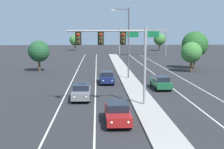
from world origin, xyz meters
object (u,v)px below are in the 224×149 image
object	(u,v)px
car_oncoming_red	(117,112)
tree_far_right_b	(191,52)
tree_far_right_c	(160,39)
street_lamp_median	(127,39)
car_oncoming_grey	(82,91)
car_oncoming_navy	(107,77)
overhead_signal_mast	(118,48)
car_receding_green	(161,82)
tree_far_left_c	(39,51)
tree_far_right_a	(195,45)
highway_sign_gantry	(143,33)
tree_far_left_a	(75,40)

from	to	relation	value
car_oncoming_red	tree_far_right_b	xyz separation A→B (m)	(14.29, 27.22, 2.50)
tree_far_right_c	car_oncoming_red	bearing A→B (deg)	-104.05
street_lamp_median	car_oncoming_grey	distance (m)	14.72
car_oncoming_navy	overhead_signal_mast	bearing A→B (deg)	-86.94
car_receding_green	tree_far_right_b	size ratio (longest dim) A/B	0.88
tree_far_left_c	street_lamp_median	bearing A→B (deg)	-31.98
overhead_signal_mast	tree_far_right_a	bearing A→B (deg)	59.02
tree_far_right_b	tree_far_right_c	xyz separation A→B (m)	(5.60, 52.28, 0.55)
tree_far_right_c	tree_far_right_a	xyz separation A→B (m)	(-3.75, -48.30, 0.57)
car_oncoming_grey	highway_sign_gantry	bearing A→B (deg)	74.75
tree_far_right_b	tree_far_left_c	bearing A→B (deg)	175.21
car_oncoming_navy	tree_far_right_a	bearing A→B (deg)	40.53
tree_far_left_a	tree_far_right_c	world-z (taller)	tree_far_right_c
street_lamp_median	highway_sign_gantry	size ratio (longest dim) A/B	0.75
car_receding_green	tree_far_right_b	bearing A→B (deg)	60.14
car_oncoming_navy	street_lamp_median	bearing A→B (deg)	47.80
highway_sign_gantry	tree_far_left_c	distance (m)	38.50
car_oncoming_navy	highway_sign_gantry	bearing A→B (deg)	75.20
tree_far_left_a	tree_far_left_c	size ratio (longest dim) A/B	1.04
tree_far_right_b	car_oncoming_grey	bearing A→B (deg)	-132.14
tree_far_right_a	street_lamp_median	bearing A→B (deg)	-141.37
tree_far_left_c	tree_far_right_b	bearing A→B (deg)	-4.79
overhead_signal_mast	tree_far_left_c	world-z (taller)	overhead_signal_mast
car_oncoming_navy	tree_far_left_c	xyz separation A→B (m)	(-11.18, 12.19, 2.62)
car_oncoming_red	car_oncoming_grey	bearing A→B (deg)	111.44
car_receding_green	tree_far_right_c	distance (m)	67.98
car_oncoming_navy	tree_far_right_c	world-z (taller)	tree_far_right_c
street_lamp_median	car_receding_green	xyz separation A→B (m)	(3.36, -7.52, -4.97)
car_oncoming_red	car_receding_green	bearing A→B (deg)	64.76
tree_far_right_c	tree_far_left_c	distance (m)	59.11
car_oncoming_navy	tree_far_right_b	size ratio (longest dim) A/B	0.88
car_receding_green	tree_far_right_b	world-z (taller)	tree_far_right_b
car_receding_green	highway_sign_gantry	world-z (taller)	highway_sign_gantry
highway_sign_gantry	car_oncoming_navy	bearing A→B (deg)	-104.80
street_lamp_median	car_oncoming_navy	bearing A→B (deg)	-132.20
tree_far_right_a	tree_far_left_a	bearing A→B (deg)	116.43
car_oncoming_navy	tree_far_right_a	world-z (taller)	tree_far_right_a
street_lamp_median	car_oncoming_red	distance (m)	21.29
tree_far_left_a	tree_far_left_c	world-z (taller)	tree_far_left_a
street_lamp_median	car_receding_green	size ratio (longest dim) A/B	2.22
tree_far_right_c	highway_sign_gantry	bearing A→B (deg)	-114.57
car_oncoming_navy	highway_sign_gantry	size ratio (longest dim) A/B	0.34
car_receding_green	tree_far_left_a	size ratio (longest dim) A/B	0.82
car_oncoming_red	tree_far_right_a	distance (m)	35.32
tree_far_right_a	car_oncoming_grey	bearing A→B (deg)	-129.68
street_lamp_median	car_receding_green	bearing A→B (deg)	-65.93
tree_far_left_a	tree_far_right_a	xyz separation A→B (m)	(25.28, -50.87, 0.86)
highway_sign_gantry	tree_far_left_c	bearing A→B (deg)	-126.05
car_receding_green	tree_far_left_c	world-z (taller)	tree_far_left_c
car_oncoming_red	tree_far_left_c	world-z (taller)	tree_far_left_c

